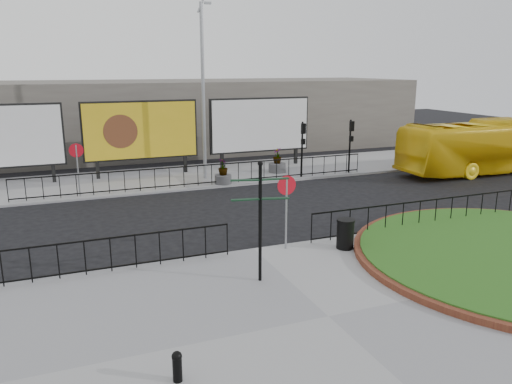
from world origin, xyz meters
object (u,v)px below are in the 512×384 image
billboard_mid (141,131)px  lamp_post (203,90)px  bollard (177,365)px  fingerpost_sign (260,210)px  litter_bin (345,234)px  planter_c (277,164)px  planter_b (223,175)px  bus (487,147)px

billboard_mid → lamp_post: 4.23m
billboard_mid → bollard: 19.42m
fingerpost_sign → litter_bin: fingerpost_sign is taller
planter_c → planter_b: bearing=-156.9°
litter_bin → planter_b: (-0.83, 10.51, -0.03)m
lamp_post → bus: size_ratio=0.84×
fingerpost_sign → lamp_post: bearing=96.4°
lamp_post → planter_c: size_ratio=6.61×
planter_c → billboard_mid: bearing=164.8°
fingerpost_sign → planter_b: bearing=92.8°
lamp_post → planter_b: (0.49, -1.60, -4.23)m
lamp_post → bus: (15.60, -4.05, -3.30)m
bollard → bus: bearing=31.9°
litter_bin → planter_c: 12.45m
fingerpost_sign → bollard: (-3.21, -3.73, -1.72)m
bollard → litter_bin: (6.79, 5.07, 0.16)m
fingerpost_sign → planter_b: (2.75, 11.84, -1.59)m
fingerpost_sign → litter_bin: size_ratio=3.42×
bollard → litter_bin: bearing=36.7°
litter_bin → fingerpost_sign: bearing=-159.5°
fingerpost_sign → planter_b: size_ratio=2.61×
billboard_mid → bus: 19.59m
bus → lamp_post: bearing=76.1°
planter_c → fingerpost_sign: bearing=-115.8°
billboard_mid → lamp_post: bearing=-33.3°
fingerpost_sign → planter_c: size_ratio=2.45×
billboard_mid → bus: bearing=-17.9°
lamp_post → fingerpost_sign: size_ratio=2.69×
lamp_post → planter_c: (4.25, -0.00, -4.23)m
billboard_mid → planter_b: bearing=-45.6°
fingerpost_sign → bollard: size_ratio=5.45×
fingerpost_sign → planter_b: 12.26m
fingerpost_sign → planter_c: 15.02m
lamp_post → bollard: size_ratio=14.69×
litter_bin → planter_b: bearing=94.5°
lamp_post → fingerpost_sign: (-2.25, -13.44, -2.64)m
planter_c → litter_bin: bearing=-103.6°
bollard → planter_b: planter_b is taller
billboard_mid → planter_c: size_ratio=4.44×
fingerpost_sign → bus: bearing=43.6°
fingerpost_sign → planter_c: (6.50, 13.44, -1.60)m
bus → planter_b: 15.33m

